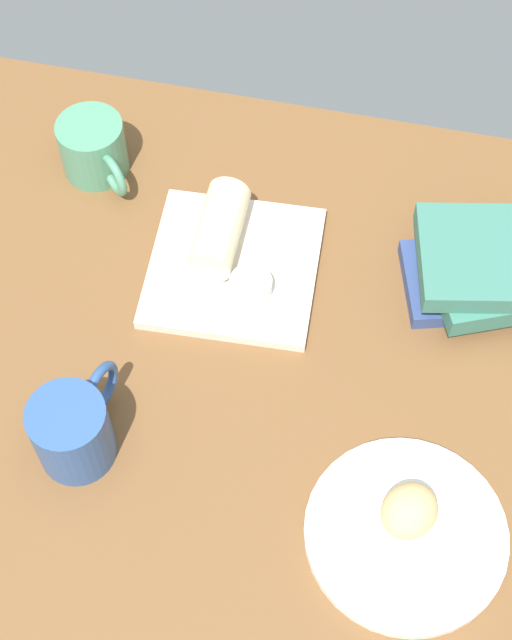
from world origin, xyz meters
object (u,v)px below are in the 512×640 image
object	(u,v)px
scone_pastry	(409,511)
breakfast_wrap	(219,229)
square_plate	(234,267)
sauce_cup	(251,286)
book_stack	(492,269)
second_mug	(74,429)
coffee_mug	(94,148)
round_plate	(406,534)

from	to	relation	value
scone_pastry	breakfast_wrap	xyz separation A→B (cm)	(-30.10, 33.54, 0.49)
square_plate	sauce_cup	distance (cm)	5.49
square_plate	book_stack	xyz separation A→B (cm)	(33.65, 4.47, 3.63)
scone_pastry	sauce_cup	xyz separation A→B (cm)	(-24.26, 26.60, -1.10)
scone_pastry	book_stack	distance (cm)	35.47
square_plate	second_mug	size ratio (longest dim) A/B	1.54
sauce_cup	coffee_mug	world-z (taller)	coffee_mug
coffee_mug	round_plate	bearing A→B (deg)	-41.50
scone_pastry	breakfast_wrap	bearing A→B (deg)	131.91
round_plate	sauce_cup	world-z (taller)	sauce_cup
scone_pastry	breakfast_wrap	size ratio (longest dim) A/B	0.53
round_plate	coffee_mug	distance (cm)	68.31
square_plate	book_stack	world-z (taller)	book_stack
round_plate	book_stack	size ratio (longest dim) A/B	0.98
round_plate	square_plate	xyz separation A→B (cm)	(-27.75, 31.93, 0.10)
breakfast_wrap	coffee_mug	size ratio (longest dim) A/B	1.13
square_plate	breakfast_wrap	distance (cm)	5.51
round_plate	coffee_mug	bearing A→B (deg)	138.50
square_plate	second_mug	distance (cm)	32.19
sauce_cup	second_mug	distance (cm)	29.99
square_plate	second_mug	xyz separation A→B (cm)	(-12.24, -29.44, 4.43)
round_plate	scone_pastry	xyz separation A→B (cm)	(-0.24, 1.48, 3.37)
coffee_mug	second_mug	xyz separation A→B (cm)	(11.09, -42.70, 0.80)
sauce_cup	book_stack	xyz separation A→B (cm)	(30.41, 8.33, 1.47)
sauce_cup	breakfast_wrap	bearing A→B (deg)	130.09
coffee_mug	sauce_cup	bearing A→B (deg)	-32.78
round_plate	square_plate	distance (cm)	42.30
coffee_mug	second_mug	size ratio (longest dim) A/B	0.81
book_stack	coffee_mug	world-z (taller)	coffee_mug
breakfast_wrap	book_stack	bearing A→B (deg)	-178.59
round_plate	second_mug	distance (cm)	40.33
square_plate	coffee_mug	bearing A→B (deg)	150.39
coffee_mug	second_mug	bearing A→B (deg)	-75.44
round_plate	square_plate	size ratio (longest dim) A/B	1.05
square_plate	breakfast_wrap	bearing A→B (deg)	130.09
sauce_cup	second_mug	xyz separation A→B (cm)	(-15.49, -25.58, 2.26)
sauce_cup	breakfast_wrap	size ratio (longest dim) A/B	0.42
book_stack	coffee_mug	size ratio (longest dim) A/B	2.02
second_mug	book_stack	bearing A→B (deg)	36.46
sauce_cup	coffee_mug	xyz separation A→B (cm)	(-26.58, 17.12, 1.46)
breakfast_wrap	second_mug	size ratio (longest dim) A/B	0.92
book_stack	sauce_cup	bearing A→B (deg)	-164.69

